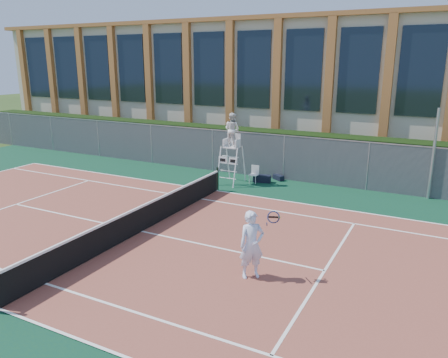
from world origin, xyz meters
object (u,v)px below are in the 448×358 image
at_px(plastic_chair, 254,173).
at_px(tennis_player, 252,245).
at_px(umpire_chair, 232,132).
at_px(steel_pole, 433,154).

distance_m(plastic_chair, tennis_player, 9.62).
distance_m(umpire_chair, tennis_player, 9.66).
bearing_deg(plastic_chair, steel_pole, 8.27).
bearing_deg(tennis_player, plastic_chair, 112.91).
distance_m(steel_pole, umpire_chair, 8.76).
relative_size(steel_pole, tennis_player, 2.06).
height_order(umpire_chair, plastic_chair, umpire_chair).
xyz_separation_m(steel_pole, umpire_chair, (-8.58, -1.65, 0.57)).
height_order(umpire_chair, tennis_player, umpire_chair).
xyz_separation_m(steel_pole, tennis_player, (-3.90, -9.96, -0.96)).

